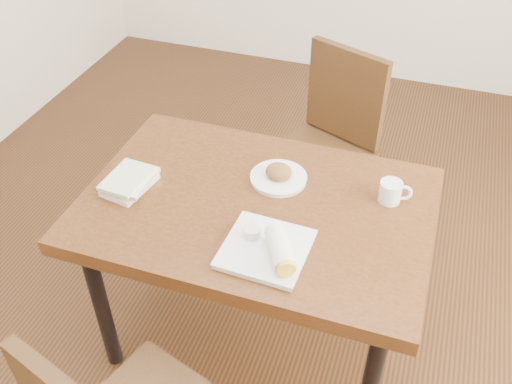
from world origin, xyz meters
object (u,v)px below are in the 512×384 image
(table, at_px, (256,220))
(plate_scone, at_px, (279,176))
(coffee_mug, at_px, (391,191))
(plate_burrito, at_px, (270,249))
(book_stack, at_px, (130,182))
(chair_far, at_px, (329,137))

(table, bearing_deg, plate_scone, 75.85)
(coffee_mug, distance_m, plate_burrito, 0.51)
(book_stack, bearing_deg, chair_far, 56.29)
(plate_burrito, distance_m, book_stack, 0.61)
(plate_burrito, bearing_deg, chair_far, 91.33)
(plate_burrito, bearing_deg, plate_scone, 102.95)
(chair_far, height_order, plate_scone, chair_far)
(table, bearing_deg, book_stack, -172.19)
(chair_far, distance_m, coffee_mug, 0.74)
(plate_scone, distance_m, coffee_mug, 0.41)
(table, xyz_separation_m, chair_far, (0.10, 0.78, -0.12))
(chair_far, height_order, book_stack, chair_far)
(table, xyz_separation_m, plate_scone, (0.04, 0.15, 0.10))
(table, height_order, plate_scone, plate_scone)
(table, relative_size, book_stack, 5.81)
(plate_burrito, bearing_deg, coffee_mug, 50.53)
(chair_far, height_order, coffee_mug, chair_far)
(chair_far, xyz_separation_m, plate_burrito, (0.02, -1.00, 0.23))
(table, xyz_separation_m, coffee_mug, (0.45, 0.17, 0.12))
(coffee_mug, bearing_deg, plate_scone, -177.48)
(coffee_mug, distance_m, book_stack, 0.94)
(table, bearing_deg, coffee_mug, 20.47)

